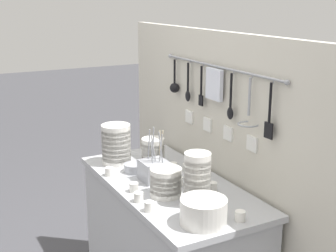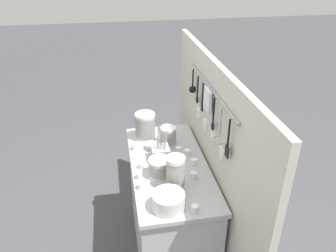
# 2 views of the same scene
# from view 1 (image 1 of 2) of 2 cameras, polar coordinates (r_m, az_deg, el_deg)

# --- Properties ---
(back_wall) EXTENTS (1.92, 0.11, 1.66)m
(back_wall) POSITION_cam_1_polar(r_m,az_deg,el_deg) (2.52, 6.30, -7.69)
(back_wall) COLOR beige
(back_wall) RESTS_ON ground
(bowl_stack_nested_right) EXTENTS (0.15, 0.15, 0.13)m
(bowl_stack_nested_right) POSITION_cam_1_polar(r_m,az_deg,el_deg) (2.16, -0.27, -6.84)
(bowl_stack_nested_right) COLOR silver
(bowl_stack_nested_right) RESTS_ON counter
(bowl_stack_back_corner) EXTENTS (0.12, 0.12, 0.15)m
(bowl_stack_back_corner) POSITION_cam_1_polar(r_m,az_deg,el_deg) (2.53, -1.82, -3.20)
(bowl_stack_back_corner) COLOR silver
(bowl_stack_back_corner) RESTS_ON counter
(bowl_stack_short_front) EXTENTS (0.16, 0.16, 0.22)m
(bowl_stack_short_front) POSITION_cam_1_polar(r_m,az_deg,el_deg) (2.57, -6.33, -2.21)
(bowl_stack_short_front) COLOR silver
(bowl_stack_short_front) RESTS_ON counter
(bowl_stack_wide_centre) EXTENTS (0.12, 0.12, 0.24)m
(bowl_stack_wide_centre) POSITION_cam_1_polar(r_m,az_deg,el_deg) (2.06, 3.60, -6.45)
(bowl_stack_wide_centre) COLOR silver
(bowl_stack_wide_centre) RESTS_ON counter
(plate_stack) EXTENTS (0.19, 0.19, 0.11)m
(plate_stack) POSITION_cam_1_polar(r_m,az_deg,el_deg) (1.92, 4.35, -10.34)
(plate_stack) COLOR silver
(plate_stack) RESTS_ON counter
(steel_mixing_bowl) EXTENTS (0.11, 0.11, 0.04)m
(steel_mixing_bowl) POSITION_cam_1_polar(r_m,az_deg,el_deg) (2.47, -4.16, -5.10)
(steel_mixing_bowl) COLOR #93969E
(steel_mixing_bowl) RESTS_ON counter
(cutlery_caddy) EXTENTS (0.13, 0.13, 0.27)m
(cutlery_caddy) POSITION_cam_1_polar(r_m,az_deg,el_deg) (2.34, -1.71, -5.38)
(cutlery_caddy) COLOR #93969E
(cutlery_caddy) RESTS_ON counter
(cup_edge_near) EXTENTS (0.04, 0.04, 0.04)m
(cup_edge_near) POSITION_cam_1_polar(r_m,az_deg,el_deg) (2.24, 5.46, -7.37)
(cup_edge_near) COLOR silver
(cup_edge_near) RESTS_ON counter
(cup_front_right) EXTENTS (0.04, 0.04, 0.04)m
(cup_front_right) POSITION_cam_1_polar(r_m,az_deg,el_deg) (2.46, 2.29, -5.10)
(cup_front_right) COLOR silver
(cup_front_right) RESTS_ON counter
(cup_centre) EXTENTS (0.04, 0.04, 0.04)m
(cup_centre) POSITION_cam_1_polar(r_m,az_deg,el_deg) (2.03, -2.29, -9.76)
(cup_centre) COLOR silver
(cup_centre) RESTS_ON counter
(cup_mid_row) EXTENTS (0.04, 0.04, 0.04)m
(cup_mid_row) POSITION_cam_1_polar(r_m,az_deg,el_deg) (2.37, 4.28, -5.95)
(cup_mid_row) COLOR silver
(cup_mid_row) RESTS_ON counter
(cup_front_left) EXTENTS (0.04, 0.04, 0.04)m
(cup_front_left) POSITION_cam_1_polar(r_m,az_deg,el_deg) (2.23, -4.18, -7.45)
(cup_front_left) COLOR silver
(cup_front_left) RESTS_ON counter
(cup_back_left) EXTENTS (0.04, 0.04, 0.04)m
(cup_back_left) POSITION_cam_1_polar(r_m,az_deg,el_deg) (2.48, 0.63, -4.97)
(cup_back_left) COLOR silver
(cup_back_left) RESTS_ON counter
(cup_beside_plates) EXTENTS (0.04, 0.04, 0.04)m
(cup_beside_plates) POSITION_cam_1_polar(r_m,az_deg,el_deg) (2.12, -3.59, -8.64)
(cup_beside_plates) COLOR silver
(cup_beside_plates) RESTS_ON counter
(cup_back_right) EXTENTS (0.04, 0.04, 0.04)m
(cup_back_right) POSITION_cam_1_polar(r_m,az_deg,el_deg) (2.43, -7.17, -5.53)
(cup_back_right) COLOR silver
(cup_back_right) RESTS_ON counter
(cup_by_caddy) EXTENTS (0.04, 0.04, 0.04)m
(cup_by_caddy) POSITION_cam_1_polar(r_m,az_deg,el_deg) (2.29, 1.32, -6.77)
(cup_by_caddy) COLOR silver
(cup_by_caddy) RESTS_ON counter
(cup_edge_far) EXTENTS (0.04, 0.04, 0.04)m
(cup_edge_far) POSITION_cam_1_polar(r_m,az_deg,el_deg) (1.97, 8.79, -10.78)
(cup_edge_far) COLOR silver
(cup_edge_far) RESTS_ON counter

